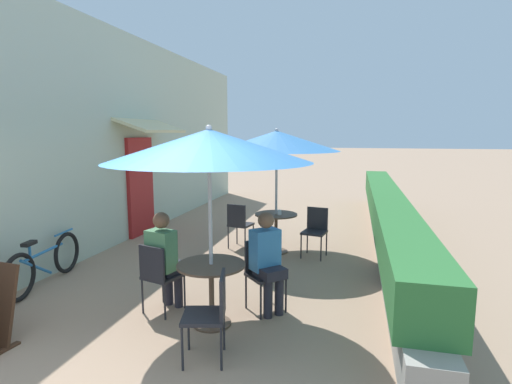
{
  "coord_description": "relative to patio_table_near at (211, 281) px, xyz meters",
  "views": [
    {
      "loc": [
        2.1,
        -2.58,
        2.19
      ],
      "look_at": [
        0.15,
        5.25,
        1.0
      ],
      "focal_mm": 28.0,
      "sensor_mm": 36.0,
      "label": 1
    }
  ],
  "objects": [
    {
      "name": "cafe_chair_near_left",
      "position": [
        0.47,
        0.57,
        -0.01
      ],
      "size": [
        0.57,
        0.57,
        0.87
      ],
      "rotation": [
        0.0,
        0.0,
        3.92
      ],
      "color": "#232328",
      "rests_on": "ground_plane"
    },
    {
      "name": "patio_umbrella_near",
      "position": [
        0.0,
        0.0,
        1.53
      ],
      "size": [
        2.26,
        2.26,
        2.28
      ],
      "color": "#B7B7BC",
      "rests_on": "ground_plane"
    },
    {
      "name": "patio_umbrella_mid",
      "position": [
        0.16,
        2.98,
        1.53
      ],
      "size": [
        2.26,
        2.26,
        2.28
      ],
      "color": "#B7B7BC",
      "rests_on": "ground_plane"
    },
    {
      "name": "patio_table_near",
      "position": [
        0.0,
        0.0,
        0.0
      ],
      "size": [
        0.78,
        0.78,
        0.73
      ],
      "color": "brown",
      "rests_on": "ground_plane"
    },
    {
      "name": "bicycle_leaning",
      "position": [
        -2.76,
        0.55,
        -0.19
      ],
      "size": [
        0.31,
        1.74,
        0.73
      ],
      "rotation": [
        0.0,
        0.0,
        0.14
      ],
      "color": "black",
      "rests_on": "ground_plane"
    },
    {
      "name": "planter_hedge",
      "position": [
        2.19,
        4.06,
        0.01
      ],
      "size": [
        0.6,
        10.34,
        1.01
      ],
      "color": "gray",
      "rests_on": "ground_plane"
    },
    {
      "name": "seated_patron_near_right",
      "position": [
        -0.69,
        0.23,
        0.16
      ],
      "size": [
        0.42,
        0.47,
        1.25
      ],
      "rotation": [
        0.0,
        0.0,
        6.01
      ],
      "color": "#23232D",
      "rests_on": "ground_plane"
    },
    {
      "name": "cafe_facade_wall",
      "position": [
        -3.1,
        4.03,
        1.56
      ],
      "size": [
        0.98,
        11.34,
        4.2
      ],
      "color": "#B2C1AD",
      "rests_on": "ground_plane"
    },
    {
      "name": "cafe_chair_mid_right",
      "position": [
        0.89,
        2.91,
        -0.01
      ],
      "size": [
        0.47,
        0.47,
        0.87
      ],
      "rotation": [
        0.0,
        0.0,
        9.24
      ],
      "color": "#232328",
      "rests_on": "ground_plane"
    },
    {
      "name": "coffee_cup_mid",
      "position": [
        0.24,
        2.9,
        0.24
      ],
      "size": [
        0.07,
        0.07,
        0.09
      ],
      "color": "white",
      "rests_on": "patio_table_mid"
    },
    {
      "name": "seated_patron_near_left",
      "position": [
        0.55,
        0.49,
        0.16
      ],
      "size": [
        0.51,
        0.51,
        1.25
      ],
      "rotation": [
        0.0,
        0.0,
        3.92
      ],
      "color": "#23232D",
      "rests_on": "ground_plane"
    },
    {
      "name": "cafe_chair_near_back",
      "position": [
        0.26,
        -0.69,
        -0.01
      ],
      "size": [
        0.49,
        0.49,
        0.87
      ],
      "rotation": [
        0.0,
        0.0,
        8.11
      ],
      "color": "#232328",
      "rests_on": "ground_plane"
    },
    {
      "name": "patio_table_mid",
      "position": [
        0.16,
        2.98,
        0.0
      ],
      "size": [
        0.78,
        0.78,
        0.73
      ],
      "color": "brown",
      "rests_on": "ground_plane"
    },
    {
      "name": "cafe_chair_near_right",
      "position": [
        -0.72,
        0.12,
        -0.01
      ],
      "size": [
        0.49,
        0.49,
        0.87
      ],
      "rotation": [
        0.0,
        0.0,
        6.01
      ],
      "color": "#232328",
      "rests_on": "ground_plane"
    },
    {
      "name": "cafe_chair_mid_left",
      "position": [
        -0.57,
        3.04,
        -0.01
      ],
      "size": [
        0.47,
        0.47,
        0.87
      ],
      "rotation": [
        0.0,
        0.0,
        6.09
      ],
      "color": "#232328",
      "rests_on": "ground_plane"
    }
  ]
}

